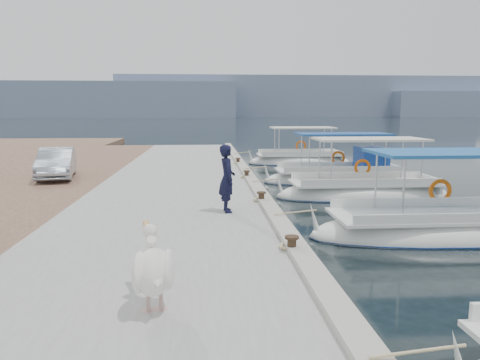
# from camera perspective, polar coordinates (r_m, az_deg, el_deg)

# --- Properties ---
(ground) EXTENTS (400.00, 400.00, 0.00)m
(ground) POSITION_cam_1_polar(r_m,az_deg,el_deg) (12.90, 4.95, -6.20)
(ground) COLOR black
(ground) RESTS_ON ground
(concrete_quay) EXTENTS (6.00, 40.00, 0.50)m
(concrete_quay) POSITION_cam_1_polar(r_m,az_deg,el_deg) (17.59, -7.38, -1.41)
(concrete_quay) COLOR gray
(concrete_quay) RESTS_ON ground
(quay_curb) EXTENTS (0.44, 40.00, 0.12)m
(quay_curb) POSITION_cam_1_polar(r_m,az_deg,el_deg) (17.61, 1.67, -0.31)
(quay_curb) COLOR #A49D92
(quay_curb) RESTS_ON concrete_quay
(cobblestone_strip) EXTENTS (4.00, 40.00, 0.50)m
(cobblestone_strip) POSITION_cam_1_polar(r_m,az_deg,el_deg) (18.55, -23.00, -1.51)
(cobblestone_strip) COLOR brown
(cobblestone_strip) RESTS_ON ground
(distant_hills) EXTENTS (330.00, 60.00, 18.00)m
(distant_hills) POSITION_cam_1_polar(r_m,az_deg,el_deg) (216.17, 4.18, 9.72)
(distant_hills) COLOR slate
(distant_hills) RESTS_ON ground
(fishing_caique_b) EXTENTS (7.50, 2.46, 2.83)m
(fishing_caique_b) POSITION_cam_1_polar(r_m,az_deg,el_deg) (13.51, 24.11, -5.71)
(fishing_caique_b) COLOR white
(fishing_caique_b) RESTS_ON ground
(fishing_caique_c) EXTENTS (6.67, 2.28, 2.83)m
(fishing_caique_c) POSITION_cam_1_polar(r_m,az_deg,el_deg) (18.30, 14.79, -1.64)
(fishing_caique_c) COLOR white
(fishing_caique_c) RESTS_ON ground
(fishing_caique_d) EXTENTS (6.83, 2.27, 2.83)m
(fishing_caique_d) POSITION_cam_1_polar(r_m,az_deg,el_deg) (21.82, 12.10, 0.26)
(fishing_caique_d) COLOR white
(fishing_caique_d) RESTS_ON ground
(fishing_caique_e) EXTENTS (6.30, 2.30, 2.83)m
(fishing_caique_e) POSITION_cam_1_polar(r_m,az_deg,el_deg) (28.89, 7.26, 2.25)
(fishing_caique_e) COLOR white
(fishing_caique_e) RESTS_ON ground
(mooring_bollards) EXTENTS (0.28, 20.28, 0.33)m
(mooring_bollards) POSITION_cam_1_polar(r_m,az_deg,el_deg) (14.14, 2.62, -1.98)
(mooring_bollards) COLOR black
(mooring_bollards) RESTS_ON concrete_quay
(pelican) EXTENTS (0.67, 1.49, 1.15)m
(pelican) POSITION_cam_1_polar(r_m,az_deg,el_deg) (6.71, -10.50, -10.64)
(pelican) COLOR tan
(pelican) RESTS_ON concrete_quay
(fisherman) EXTENTS (0.52, 0.73, 1.85)m
(fisherman) POSITION_cam_1_polar(r_m,az_deg,el_deg) (12.73, -1.59, 0.19)
(fisherman) COLOR black
(fisherman) RESTS_ON concrete_quay
(parked_car) EXTENTS (2.01, 3.93, 1.24)m
(parked_car) POSITION_cam_1_polar(r_m,az_deg,el_deg) (20.51, -21.47, 1.93)
(parked_car) COLOR #A1AAB8
(parked_car) RESTS_ON cobblestone_strip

